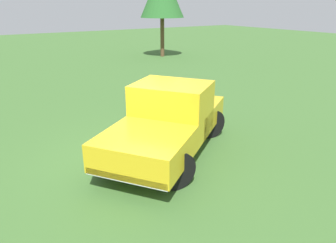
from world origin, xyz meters
The scene contains 2 objects.
ground_plane centered at (0.00, 0.00, 0.00)m, with size 80.00×80.00×0.00m, color #3D662D.
pickup_truck centered at (-0.84, 0.27, 0.96)m, with size 4.91×4.26×1.84m.
Camera 1 is at (3.38, 6.68, 3.74)m, focal length 33.52 mm.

